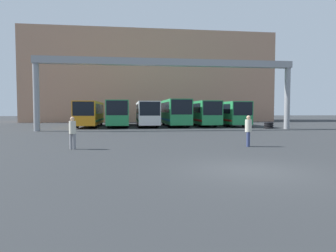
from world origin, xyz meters
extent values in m
plane|color=#2D3033|center=(0.00, 0.00, 0.00)|extent=(200.00, 200.00, 0.00)
cube|color=tan|center=(0.00, 47.39, 7.93)|extent=(43.88, 12.00, 15.87)
cylinder|color=gray|center=(-13.01, 20.98, 3.30)|extent=(0.60, 0.60, 6.60)
cylinder|color=gray|center=(13.01, 20.98, 3.30)|extent=(0.60, 0.60, 6.60)
cube|color=gray|center=(0.00, 20.98, 6.95)|extent=(26.63, 0.80, 0.70)
cube|color=orange|center=(-8.91, 28.85, 1.72)|extent=(2.46, 11.25, 2.74)
cube|color=black|center=(-8.91, 23.25, 2.22)|extent=(2.26, 0.06, 1.53)
cube|color=black|center=(-8.91, 28.85, 2.22)|extent=(2.49, 9.56, 1.15)
cube|color=#268C4C|center=(-8.91, 28.85, 0.84)|extent=(2.49, 10.69, 0.24)
cylinder|color=black|center=(-9.98, 25.70, 0.48)|extent=(0.28, 0.96, 0.96)
cylinder|color=black|center=(-7.84, 25.70, 0.48)|extent=(0.28, 0.96, 0.96)
cylinder|color=black|center=(-9.98, 32.00, 0.48)|extent=(0.28, 0.96, 0.96)
cylinder|color=black|center=(-7.84, 32.00, 0.48)|extent=(0.28, 0.96, 0.96)
cube|color=#268C4C|center=(-5.35, 29.36, 1.78)|extent=(2.52, 12.26, 2.86)
cube|color=black|center=(-5.35, 23.25, 2.31)|extent=(2.32, 0.06, 1.60)
cube|color=black|center=(-5.35, 29.36, 2.31)|extent=(2.55, 10.42, 1.20)
cube|color=red|center=(-5.35, 29.36, 0.86)|extent=(2.55, 11.65, 0.24)
cylinder|color=black|center=(-6.45, 25.93, 0.45)|extent=(0.28, 0.90, 0.90)
cylinder|color=black|center=(-4.25, 25.93, 0.45)|extent=(0.28, 0.90, 0.90)
cylinder|color=black|center=(-6.45, 32.79, 0.45)|extent=(0.28, 0.90, 0.90)
cylinder|color=black|center=(-4.25, 32.79, 0.45)|extent=(0.28, 0.90, 0.90)
cube|color=silver|center=(-1.78, 28.81, 1.72)|extent=(2.46, 11.17, 2.74)
cube|color=black|center=(-1.78, 23.25, 2.22)|extent=(2.26, 0.06, 1.53)
cube|color=black|center=(-1.78, 28.81, 2.22)|extent=(2.49, 9.49, 1.15)
cube|color=#268C4C|center=(-1.78, 28.81, 0.84)|extent=(2.49, 10.61, 0.24)
cylinder|color=black|center=(-2.85, 25.68, 0.52)|extent=(0.28, 1.04, 1.04)
cylinder|color=black|center=(-0.71, 25.68, 0.52)|extent=(0.28, 1.04, 1.04)
cylinder|color=black|center=(-2.85, 31.94, 0.52)|extent=(0.28, 1.04, 1.04)
cylinder|color=black|center=(-0.71, 31.94, 0.52)|extent=(0.28, 1.04, 1.04)
cube|color=#268C4C|center=(1.78, 28.34, 1.85)|extent=(2.59, 10.23, 3.00)
cube|color=black|center=(1.78, 23.25, 2.41)|extent=(2.39, 0.06, 1.68)
cube|color=black|center=(1.78, 28.34, 2.41)|extent=(2.62, 8.69, 1.26)
cube|color=#1966B2|center=(1.78, 28.34, 0.89)|extent=(2.62, 9.71, 0.24)
cylinder|color=black|center=(0.65, 25.48, 0.52)|extent=(0.28, 1.04, 1.04)
cylinder|color=black|center=(2.92, 25.48, 0.52)|extent=(0.28, 1.04, 1.04)
cylinder|color=black|center=(0.65, 31.20, 0.52)|extent=(0.28, 1.04, 1.04)
cylinder|color=black|center=(2.92, 31.20, 0.52)|extent=(0.28, 1.04, 1.04)
cube|color=#268C4C|center=(5.35, 29.17, 1.76)|extent=(2.45, 11.89, 2.82)
cube|color=black|center=(5.35, 23.25, 2.28)|extent=(2.25, 0.06, 1.58)
cube|color=black|center=(5.35, 29.17, 2.28)|extent=(2.48, 10.10, 1.19)
cube|color=red|center=(5.35, 29.17, 0.86)|extent=(2.48, 11.29, 0.24)
cylinder|color=black|center=(4.28, 25.84, 0.50)|extent=(0.28, 1.01, 1.01)
cylinder|color=black|center=(6.41, 25.84, 0.50)|extent=(0.28, 1.01, 1.01)
cylinder|color=black|center=(4.28, 32.50, 0.50)|extent=(0.28, 1.01, 1.01)
cylinder|color=black|center=(6.41, 32.50, 0.50)|extent=(0.28, 1.01, 1.01)
cube|color=#268C4C|center=(8.91, 28.74, 1.72)|extent=(2.48, 11.03, 2.75)
cube|color=black|center=(8.91, 23.25, 2.23)|extent=(2.28, 0.06, 1.54)
cube|color=black|center=(8.91, 28.74, 2.23)|extent=(2.51, 9.37, 1.15)
cube|color=red|center=(8.91, 28.74, 0.84)|extent=(2.51, 10.48, 0.24)
cylinder|color=black|center=(7.83, 25.65, 0.48)|extent=(0.28, 0.96, 0.96)
cylinder|color=black|center=(9.99, 25.65, 0.48)|extent=(0.28, 0.96, 0.96)
cylinder|color=black|center=(7.83, 31.83, 0.48)|extent=(0.28, 0.96, 0.96)
cylinder|color=black|center=(9.99, 31.83, 0.48)|extent=(0.28, 0.96, 0.96)
cylinder|color=gray|center=(-7.11, 6.58, 0.41)|extent=(0.19, 0.19, 0.82)
cylinder|color=gray|center=(-6.96, 6.53, 0.41)|extent=(0.19, 0.19, 0.82)
cylinder|color=beige|center=(-7.04, 6.55, 1.16)|extent=(0.36, 0.36, 0.68)
sphere|color=tan|center=(-7.04, 6.55, 1.61)|extent=(0.22, 0.22, 0.22)
cylinder|color=navy|center=(2.64, 6.54, 0.42)|extent=(0.19, 0.19, 0.84)
cylinder|color=navy|center=(2.58, 6.39, 0.42)|extent=(0.19, 0.19, 0.84)
cylinder|color=beige|center=(2.61, 6.46, 1.19)|extent=(0.37, 0.37, 0.70)
sphere|color=tan|center=(2.61, 6.46, 1.65)|extent=(0.23, 0.23, 0.23)
torus|color=black|center=(11.54, 22.19, 0.12)|extent=(1.04, 1.04, 0.24)
torus|color=black|center=(11.54, 22.19, 0.36)|extent=(1.04, 1.04, 0.24)
torus|color=black|center=(11.54, 22.19, 0.60)|extent=(1.04, 1.04, 0.24)
camera|label=1|loc=(-4.10, -9.67, 2.07)|focal=32.00mm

